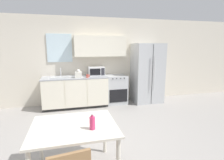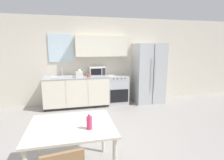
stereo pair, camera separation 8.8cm
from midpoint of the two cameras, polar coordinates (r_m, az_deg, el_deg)
The scene contains 11 objects.
ground_plane at distance 3.75m, azimuth -3.16°, elevation -17.94°, with size 12.00×12.00×0.00m, color gray.
wall_back at distance 5.60m, azimuth -6.97°, elevation 6.84°, with size 12.00×0.38×2.70m.
kitchen_counter at distance 5.39m, azimuth -11.02°, elevation -3.71°, with size 1.90×0.68×0.92m.
oven_range at distance 5.61m, azimuth 2.08°, elevation -3.06°, with size 0.65×0.61×0.91m.
refrigerator at distance 5.80m, azimuth 12.24°, elevation 2.18°, with size 0.92×0.77×1.90m.
kitchen_sink at distance 5.30m, azimuth -15.59°, elevation 1.08°, with size 0.60×0.40×0.26m.
microwave at distance 5.45m, azimuth -4.37°, elevation 2.96°, with size 0.49×0.36×0.27m.
coffee_mug at distance 5.08m, azimuth -7.20°, elevation 1.34°, with size 0.11×0.08×0.10m.
grocery_bag_0 at distance 5.13m, azimuth -10.12°, elevation 1.96°, with size 0.21×0.18×0.24m.
dining_table at distance 2.58m, azimuth -11.99°, elevation -16.10°, with size 1.15×0.94×0.74m.
drink_bottle at distance 2.35m, azimuth -6.33°, elevation -13.58°, with size 0.08×0.08×0.22m.
Camera 2 is at (-0.51, -3.25, 1.81)m, focal length 28.00 mm.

